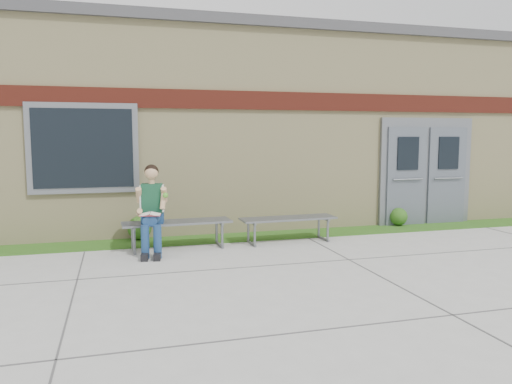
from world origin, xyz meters
name	(u,v)px	position (x,y,z in m)	size (l,w,h in m)	color
ground	(300,273)	(0.00, 0.00, 0.00)	(80.00, 80.00, 0.00)	#9E9E99
grass_strip	(252,237)	(0.00, 2.60, 0.01)	(16.00, 0.80, 0.02)	#285416
school_building	(216,128)	(0.00, 5.99, 2.10)	(16.20, 6.22, 4.20)	beige
bench_left	(177,227)	(-1.48, 2.00, 0.37)	(1.85, 0.58, 0.48)	slate
bench_right	(288,223)	(0.52, 2.00, 0.35)	(1.76, 0.54, 0.45)	slate
girl	(152,208)	(-1.91, 1.78, 0.75)	(0.53, 0.92, 1.45)	navy
shrub_mid	(140,228)	(-2.07, 2.85, 0.24)	(0.43, 0.43, 0.43)	#285416
shrub_east	(398,217)	(3.31, 2.85, 0.21)	(0.38, 0.38, 0.38)	#285416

